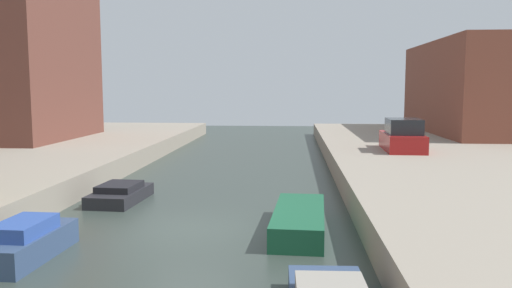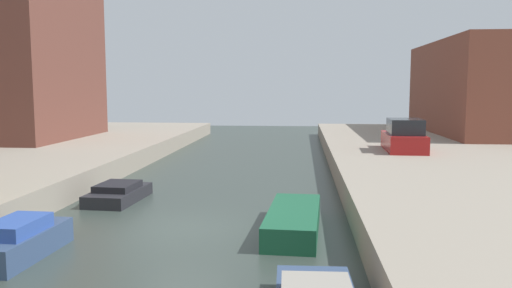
{
  "view_description": "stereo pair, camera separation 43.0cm",
  "coord_description": "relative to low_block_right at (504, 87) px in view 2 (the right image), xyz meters",
  "views": [
    {
      "loc": [
        3.03,
        -14.94,
        4.3
      ],
      "look_at": [
        1.29,
        9.44,
        1.58
      ],
      "focal_mm": 35.78,
      "sensor_mm": 36.0,
      "label": 1
    },
    {
      "loc": [
        3.46,
        -14.91,
        4.3
      ],
      "look_at": [
        1.29,
        9.44,
        1.58
      ],
      "focal_mm": 35.78,
      "sensor_mm": 36.0,
      "label": 2
    }
  ],
  "objects": [
    {
      "name": "ground_plane",
      "position": [
        -18.0,
        -23.55,
        -4.3
      ],
      "size": [
        84.0,
        84.0,
        0.0
      ],
      "primitive_type": "plane",
      "color": "#333D38"
    },
    {
      "name": "low_block_right",
      "position": [
        0.0,
        0.0,
        0.0
      ],
      "size": [
        10.0,
        15.75,
        6.6
      ],
      "primitive_type": "cube",
      "color": "brown",
      "rests_on": "quay_right"
    },
    {
      "name": "parked_car",
      "position": [
        -9.18,
        -11.39,
        -2.6
      ],
      "size": [
        2.04,
        4.22,
        1.68
      ],
      "color": "maroon",
      "rests_on": "quay_right"
    },
    {
      "name": "moored_boat_left_2",
      "position": [
        -21.59,
        -26.49,
        -3.86
      ],
      "size": [
        1.32,
        3.15,
        1.03
      ],
      "color": "#33476B",
      "rests_on": "ground_plane"
    },
    {
      "name": "moored_boat_left_3",
      "position": [
        -21.44,
        -19.98,
        -4.0
      ],
      "size": [
        1.74,
        3.23,
        0.7
      ],
      "color": "#232328",
      "rests_on": "ground_plane"
    },
    {
      "name": "moored_boat_right_3",
      "position": [
        -14.74,
        -23.54,
        -3.96
      ],
      "size": [
        1.72,
        4.56,
        0.69
      ],
      "color": "#195638",
      "rests_on": "ground_plane"
    }
  ]
}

